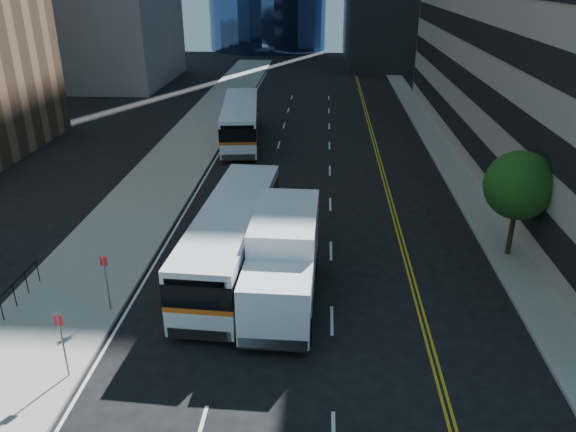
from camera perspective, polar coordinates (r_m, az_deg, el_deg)
The scene contains 7 objects.
ground at distance 20.95m, azimuth 3.12°, elevation -13.59°, with size 160.00×160.00×0.00m, color black.
sidewalk_west at distance 44.77m, azimuth -10.09°, elevation 7.02°, with size 5.00×90.00×0.15m, color gray.
sidewalk_east at distance 44.47m, azimuth 15.32°, elevation 6.42°, with size 2.00×90.00×0.15m, color gray.
street_tree at distance 27.79m, azimuth 22.45°, elevation 2.88°, with size 3.20×3.20×5.10m.
bus_front at distance 25.43m, azimuth -5.66°, elevation -2.04°, with size 3.29×12.06×3.08m.
bus_rear at distance 45.36m, azimuth -4.84°, elevation 9.64°, with size 3.91×12.25×3.11m.
box_truck at distance 22.82m, azimuth -0.51°, elevation -4.48°, with size 2.79×7.59×3.61m.
Camera 1 is at (-0.05, -16.66, 12.70)m, focal length 35.00 mm.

